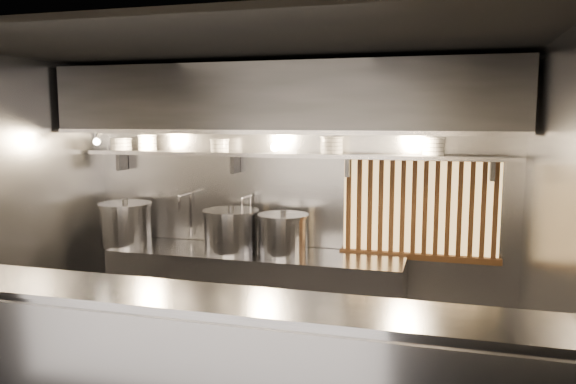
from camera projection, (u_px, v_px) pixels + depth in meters
The scene contains 21 objects.
ceiling at pixel (241, 45), 4.26m from camera, with size 4.50×4.50×0.00m, color black.
wall_back at pixel (293, 200), 5.87m from camera, with size 4.50×4.50×0.00m, color gray.
wall_left at pixel (8, 213), 5.05m from camera, with size 3.00×3.00×0.00m, color gray.
wall_right at pixel (552, 243), 3.83m from camera, with size 3.00×3.00×0.00m, color gray.
serving_counter at pixel (192, 379), 3.63m from camera, with size 4.50×0.56×1.13m.
cooking_bench at pixel (255, 295), 5.72m from camera, with size 3.00×0.70×0.90m, color #A1A1A7.
bowl_shelf at pixel (288, 155), 5.64m from camera, with size 4.40×0.34×0.04m, color #A1A1A7.
exhaust_hood at pixel (282, 99), 5.36m from camera, with size 4.40×0.81×0.65m.
wood_screen at pixel (420, 207), 5.48m from camera, with size 1.56×0.09×1.04m.
faucet_left at pixel (187, 206), 6.07m from camera, with size 0.04×0.30×0.50m.
faucet_right at pixel (248, 208), 5.88m from camera, with size 0.04×0.30×0.50m.
heat_lamp at pixel (95, 136), 5.68m from camera, with size 0.25×0.35×0.20m.
pendant_bulb at pixel (275, 147), 5.54m from camera, with size 0.09×0.09×0.19m.
stock_pot_left at pixel (126, 223), 6.01m from camera, with size 0.63×0.63×0.49m.
stock_pot_mid at pixel (283, 234), 5.55m from camera, with size 0.67×0.67×0.45m.
stock_pot_right at pixel (231, 230), 5.70m from camera, with size 0.61×0.61×0.47m.
bowl_stack_0 at pixel (121, 144), 6.14m from camera, with size 0.24×0.24×0.13m.
bowl_stack_1 at pixel (147, 143), 6.05m from camera, with size 0.21×0.21×0.17m.
bowl_stack_2 at pixel (220, 145), 5.83m from camera, with size 0.20×0.20×0.13m.
bowl_stack_3 at pixel (332, 145), 5.50m from camera, with size 0.23×0.23×0.17m.
bowl_stack_4 at pixel (433, 146), 5.24m from camera, with size 0.21×0.21×0.17m.
Camera 1 is at (1.54, -4.10, 2.24)m, focal length 35.00 mm.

